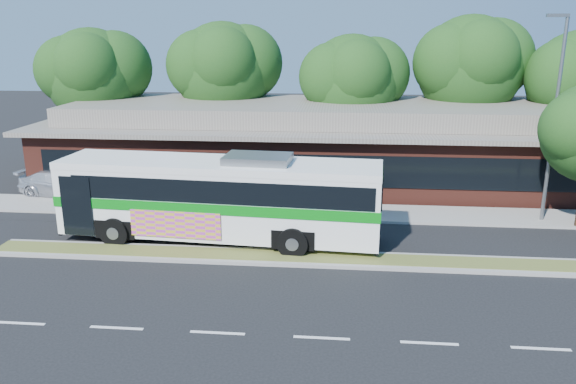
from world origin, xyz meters
name	(u,v)px	position (x,y,z in m)	size (l,w,h in m)	color
ground	(326,267)	(0.00, 0.00, 0.00)	(120.00, 120.00, 0.00)	black
median_strip	(327,259)	(0.00, 0.60, 0.07)	(26.00, 1.10, 0.15)	#4F5524
sidewalk	(330,212)	(0.00, 6.40, 0.06)	(44.00, 2.60, 0.12)	gray
parking_lot	(14,184)	(-18.00, 10.00, 0.01)	(14.00, 12.00, 0.01)	black
plaza_building	(333,143)	(0.00, 12.99, 2.13)	(33.20, 11.20, 4.45)	#5A251C
lamp_post	(554,115)	(9.56, 6.00, 4.90)	(0.93, 0.18, 9.07)	slate
tree_bg_a	(100,73)	(-14.58, 15.14, 5.87)	(6.47, 5.80, 8.63)	black
tree_bg_b	(230,68)	(-6.57, 16.14, 6.14)	(6.69, 6.00, 9.00)	black
tree_bg_c	(359,80)	(1.40, 15.13, 5.59)	(6.24, 5.60, 8.26)	black
tree_bg_d	(477,65)	(8.45, 16.15, 6.42)	(6.91, 6.20, 9.37)	black
transit_bus	(221,193)	(-4.40, 2.39, 2.04)	(13.23, 3.77, 3.67)	white
sedan	(64,183)	(-13.95, 7.98, 0.70)	(1.96, 4.83, 1.40)	silver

